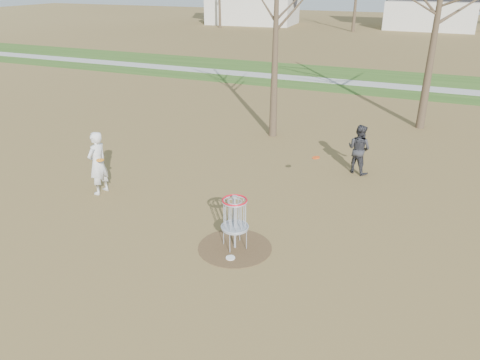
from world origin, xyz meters
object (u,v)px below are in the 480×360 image
object	(u,v)px
player_standing	(98,163)
disc_golf_basket	(235,214)
disc_grounded	(230,258)
player_throwing	(359,149)

from	to	relation	value
player_standing	disc_golf_basket	distance (m)	5.15
disc_grounded	disc_golf_basket	xyz separation A→B (m)	(-0.09, 0.48, 0.89)
player_standing	disc_golf_basket	world-z (taller)	player_standing
player_standing	disc_grounded	world-z (taller)	player_standing
disc_grounded	disc_golf_basket	bearing A→B (deg)	100.87
player_throwing	disc_grounded	bearing A→B (deg)	96.08
player_standing	disc_grounded	xyz separation A→B (m)	(5.08, -1.77, -0.94)
player_throwing	player_standing	bearing A→B (deg)	55.62
player_throwing	disc_grounded	distance (m)	6.68
player_standing	disc_grounded	size ratio (longest dim) A/B	8.74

